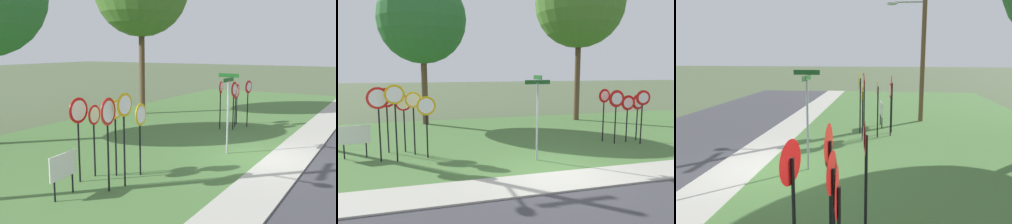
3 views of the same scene
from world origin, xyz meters
TOP-DOWN VIEW (x-y plane):
  - ground_plane at (0.00, 0.00)m, footprint 160.00×160.00m
  - sidewalk_strip at (0.00, -0.80)m, footprint 44.00×1.60m
  - grass_median at (0.00, 6.00)m, footprint 44.00×12.00m
  - stop_sign_near_left at (-5.45, 4.14)m, footprint 0.78×0.09m
  - stop_sign_near_right at (-3.96, 2.90)m, footprint 0.72×0.12m
  - stop_sign_far_left at (-5.05, 2.72)m, footprint 0.71×0.09m
  - stop_sign_far_center at (-4.42, 3.53)m, footprint 0.62×0.10m
  - stop_sign_far_right at (-4.80, 4.09)m, footprint 0.64×0.12m
  - stop_sign_center_tall at (-5.62, 2.86)m, footprint 0.78×0.14m
  - yield_sign_near_left at (5.07, 3.05)m, footprint 0.70×0.11m
  - yield_sign_near_right at (4.11, 3.50)m, footprint 0.64×0.12m
  - yield_sign_far_left at (5.77, 3.23)m, footprint 0.74×0.11m
  - yield_sign_far_right at (4.32, 2.88)m, footprint 0.78×0.10m
  - yield_sign_center at (5.43, 2.51)m, footprint 0.68×0.16m
  - street_name_post at (-0.07, 1.47)m, footprint 0.96×0.82m
  - notice_board at (-6.61, 3.69)m, footprint 1.10×0.16m

SIDE VIEW (x-z plane):
  - ground_plane at x=0.00m, z-range 0.00..0.00m
  - grass_median at x=0.00m, z-range 0.00..0.04m
  - sidewalk_strip at x=0.00m, z-range 0.00..0.06m
  - notice_board at x=-6.61m, z-range 0.25..1.50m
  - yield_sign_near_left at x=5.07m, z-range 0.57..2.76m
  - yield_sign_far_left at x=5.77m, z-range 0.57..2.79m
  - stop_sign_far_right at x=-4.80m, z-range 0.55..2.89m
  - stop_sign_near_right at x=-3.96m, z-range 0.57..2.94m
  - stop_sign_far_center at x=-4.42m, z-range 0.57..3.07m
  - yield_sign_center at x=5.43m, z-range 0.63..3.08m
  - yield_sign_near_right at x=4.11m, z-range 0.63..3.10m
  - yield_sign_far_right at x=4.32m, z-range 0.65..3.10m
  - street_name_post at x=-0.07m, z-range 0.33..3.47m
  - stop_sign_near_left at x=-5.45m, z-range 0.66..3.30m
  - stop_sign_center_tall at x=-5.62m, z-range 0.68..3.42m
  - stop_sign_far_left at x=-5.05m, z-range 0.68..3.50m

